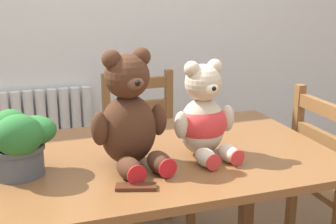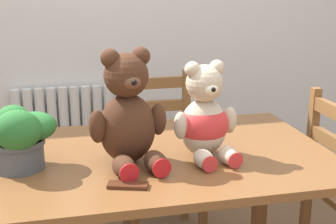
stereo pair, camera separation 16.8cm
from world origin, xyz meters
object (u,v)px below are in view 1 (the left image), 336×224
Objects in this scene: wooden_chair_behind at (146,157)px; potted_plant at (20,141)px; chocolate_bar at (136,187)px; teddy_bear_left at (130,116)px; teddy_bear_right at (203,118)px.

wooden_chair_behind is 1.08m from potted_plant.
wooden_chair_behind is 7.16× the size of chocolate_bar.
teddy_bear_left is at bearing 70.37° from wooden_chair_behind.
teddy_bear_right reaches higher than chocolate_bar.
teddy_bear_left reaches higher than teddy_bear_right.
teddy_bear_left is at bearing -6.13° from teddy_bear_right.
teddy_bear_right is (0.28, 0.01, -0.03)m from teddy_bear_left.
teddy_bear_left is 1.15× the size of teddy_bear_right.
potted_plant is at bearing 49.37° from wooden_chair_behind.
teddy_bear_right is at bearing 89.99° from wooden_chair_behind.
potted_plant is 0.42m from chocolate_bar.
wooden_chair_behind is 2.57× the size of teddy_bear_right.
teddy_bear_left is at bearing 80.21° from chocolate_bar.
potted_plant is at bearing -14.26° from teddy_bear_left.
wooden_chair_behind is 1.09m from chocolate_bar.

